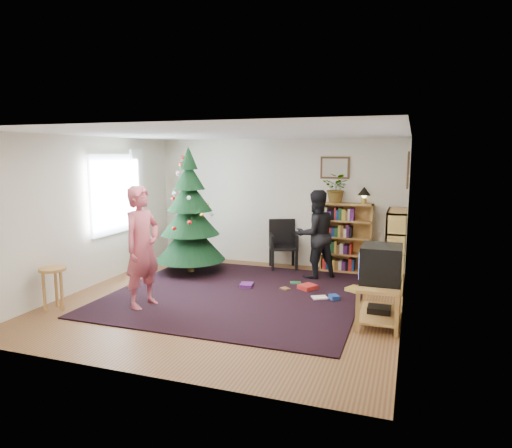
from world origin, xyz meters
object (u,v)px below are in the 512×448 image
(armchair, at_px, (285,242))
(table_lamp, at_px, (364,192))
(christmas_tree, at_px, (190,221))
(crt_tv, at_px, (381,264))
(bookshelf_right, at_px, (396,248))
(stool, at_px, (53,277))
(picture_right, at_px, (408,170))
(picture_back, at_px, (335,168))
(tv_stand, at_px, (380,298))
(potted_plant, at_px, (337,188))
(person_by_chair, at_px, (315,234))
(person_standing, at_px, (142,247))
(bookshelf_back, at_px, (346,237))

(armchair, distance_m, table_lamp, 1.79)
(christmas_tree, height_order, crt_tv, christmas_tree)
(bookshelf_right, bearing_deg, stool, 121.24)
(picture_right, relative_size, crt_tv, 1.08)
(picture_back, height_order, tv_stand, picture_back)
(christmas_tree, bearing_deg, potted_plant, 22.59)
(crt_tv, relative_size, person_by_chair, 0.35)
(person_standing, xyz_separation_m, table_lamp, (2.79, 3.01, 0.63))
(christmas_tree, bearing_deg, picture_back, 25.76)
(bookshelf_back, relative_size, stool, 2.10)
(person_standing, bearing_deg, table_lamp, -31.71)
(picture_right, distance_m, potted_plant, 1.44)
(christmas_tree, distance_m, stool, 2.70)
(bookshelf_right, distance_m, crt_tv, 1.75)
(christmas_tree, relative_size, bookshelf_back, 1.81)
(bookshelf_back, height_order, stool, bookshelf_back)
(tv_stand, distance_m, person_by_chair, 2.33)
(bookshelf_right, xyz_separation_m, crt_tv, (-0.12, -1.75, 0.13))
(christmas_tree, xyz_separation_m, potted_plant, (2.53, 1.05, 0.60))
(bookshelf_right, bearing_deg, person_by_chair, 83.41)
(crt_tv, bearing_deg, person_standing, -171.97)
(stool, relative_size, potted_plant, 1.13)
(person_standing, xyz_separation_m, person_by_chair, (2.03, 2.37, -0.09))
(stool, bearing_deg, table_lamp, 42.21)
(christmas_tree, xyz_separation_m, tv_stand, (3.53, -1.49, -0.65))
(christmas_tree, height_order, bookshelf_right, christmas_tree)
(armchair, height_order, person_by_chair, person_by_chair)
(table_lamp, bearing_deg, bookshelf_back, 180.00)
(picture_back, relative_size, picture_right, 0.92)
(person_by_chair, bearing_deg, armchair, -75.83)
(picture_back, bearing_deg, picture_right, -28.69)
(crt_tv, relative_size, person_standing, 0.32)
(picture_right, relative_size, christmas_tree, 0.26)
(crt_tv, distance_m, person_by_chair, 2.28)
(bookshelf_right, height_order, person_standing, person_standing)
(picture_back, relative_size, table_lamp, 1.74)
(picture_right, height_order, table_lamp, picture_right)
(bookshelf_back, distance_m, tv_stand, 2.69)
(picture_right, relative_size, bookshelf_right, 0.46)
(picture_back, height_order, table_lamp, picture_back)
(christmas_tree, distance_m, table_lamp, 3.25)
(tv_stand, relative_size, armchair, 1.01)
(picture_right, height_order, bookshelf_back, picture_right)
(stool, height_order, table_lamp, table_lamp)
(table_lamp, bearing_deg, potted_plant, 180.00)
(stool, xyz_separation_m, person_by_chair, (3.16, 2.91, 0.31))
(bookshelf_right, bearing_deg, picture_back, 51.80)
(bookshelf_right, height_order, person_by_chair, person_by_chair)
(bookshelf_back, relative_size, person_by_chair, 0.82)
(stool, bearing_deg, tv_stand, 12.85)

